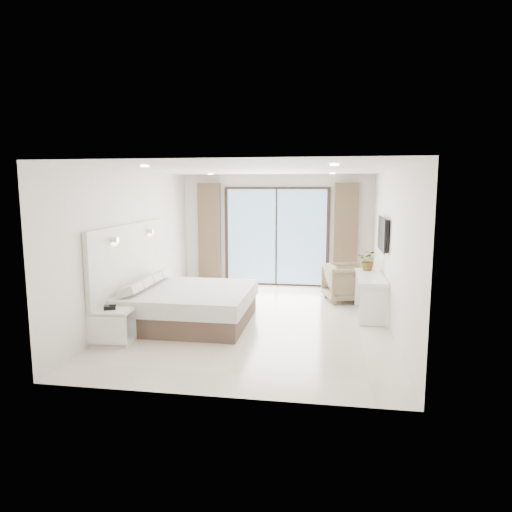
% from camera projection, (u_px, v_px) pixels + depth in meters
% --- Properties ---
extents(ground, '(6.20, 6.20, 0.00)m').
position_uv_depth(ground, '(257.00, 320.00, 8.28)').
color(ground, beige).
rests_on(ground, ground).
extents(room_shell, '(4.62, 6.22, 2.72)m').
position_uv_depth(room_shell, '(253.00, 230.00, 8.79)').
color(room_shell, silver).
rests_on(room_shell, ground).
extents(bed, '(2.20, 2.10, 0.75)m').
position_uv_depth(bed, '(187.00, 305.00, 8.10)').
color(bed, brown).
rests_on(bed, ground).
extents(nightstand, '(0.63, 0.53, 0.54)m').
position_uv_depth(nightstand, '(113.00, 326.00, 7.03)').
color(nightstand, white).
rests_on(nightstand, ground).
extents(phone, '(0.21, 0.20, 0.06)m').
position_uv_depth(phone, '(110.00, 307.00, 6.96)').
color(phone, black).
rests_on(phone, nightstand).
extents(console_desk, '(0.48, 1.54, 0.77)m').
position_uv_depth(console_desk, '(370.00, 286.00, 8.52)').
color(console_desk, white).
rests_on(console_desk, ground).
extents(plant, '(0.49, 0.52, 0.32)m').
position_uv_depth(plant, '(368.00, 263.00, 8.96)').
color(plant, '#33662D').
rests_on(plant, console_desk).
extents(armchair, '(0.98, 1.01, 0.86)m').
position_uv_depth(armchair, '(346.00, 281.00, 9.68)').
color(armchair, '#9A8865').
rests_on(armchair, ground).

